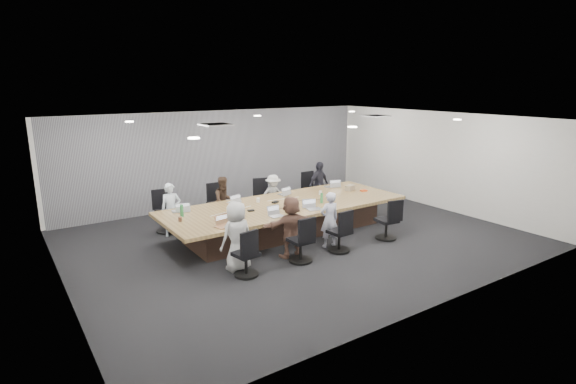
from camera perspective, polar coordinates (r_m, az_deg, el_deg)
floor at (r=10.71m, az=1.20°, el=-5.89°), size 10.00×8.00×0.00m
ceiling at (r=10.12m, az=1.28°, el=9.22°), size 10.00×8.00×0.00m
wall_back at (r=13.73m, az=-8.43°, el=4.37°), size 10.00×0.00×2.80m
wall_front at (r=7.52m, az=19.08°, el=-3.98°), size 10.00×0.00×2.80m
wall_left at (r=8.57m, az=-27.31°, el=-2.65°), size 0.00×8.00×2.80m
wall_right at (r=13.77m, az=18.57°, el=3.83°), size 0.00×8.00×2.80m
curtain at (r=13.66m, az=-8.28°, el=4.32°), size 9.80×0.04×2.80m
conference_table at (r=10.97m, az=-0.29°, el=-3.19°), size 6.00×2.20×0.74m
chair_0 at (r=11.44m, az=-15.14°, el=-2.79°), size 0.67×0.67×0.87m
chair_1 at (r=11.93m, az=-8.77°, el=-1.83°), size 0.59×0.59×0.85m
chair_2 at (r=12.61m, az=-2.74°, el=-1.00°), size 0.68×0.68×0.79m
chair_3 at (r=13.46m, az=3.00°, el=-0.04°), size 0.55×0.55×0.80m
chair_4 at (r=8.62m, az=-5.37°, el=-8.31°), size 0.57×0.57×0.73m
chair_5 at (r=9.24m, az=1.61°, el=-6.60°), size 0.52×0.52×0.77m
chair_6 at (r=9.84m, az=6.53°, el=-5.46°), size 0.54×0.54×0.74m
chair_7 at (r=10.79m, az=12.39°, el=-3.92°), size 0.59×0.59×0.76m
person_0 at (r=11.06m, az=-14.61°, el=-2.20°), size 0.52×0.40×1.29m
laptop_0 at (r=10.53m, az=-13.64°, el=-2.34°), size 0.36×0.28×0.02m
person_1 at (r=11.57m, az=-8.07°, el=-1.19°), size 0.64×0.51×1.29m
laptop_1 at (r=11.07m, az=-6.84°, el=-1.27°), size 0.35×0.28×0.02m
person_2 at (r=12.27m, az=-1.90°, el=-0.49°), size 0.80×0.51×1.17m
laptop_2 at (r=11.78m, az=-0.49°, el=-0.26°), size 0.36×0.28×0.02m
person_3 at (r=13.12m, az=3.93°, el=0.88°), size 0.86×0.51×1.38m
laptop_3 at (r=12.69m, az=5.45°, el=0.70°), size 0.38×0.29×0.02m
person_4 at (r=8.79m, az=-6.51°, el=-5.60°), size 0.73×0.52×1.39m
laptop_4 at (r=9.24m, az=-8.10°, el=-4.33°), size 0.39×0.31×0.02m
person_5 at (r=9.42m, az=0.38°, el=-4.41°), size 1.24×0.45×1.32m
laptop_5 at (r=9.83m, az=-1.42°, el=-3.09°), size 0.31×0.21×0.02m
person_6 at (r=10.02m, az=5.27°, el=-3.52°), size 0.50×0.36×1.27m
laptop_6 at (r=10.40m, az=3.38°, el=-2.17°), size 0.38×0.30×0.02m
bottle_green_left at (r=10.06m, az=-13.34°, el=-2.33°), size 0.10×0.10×0.27m
bottle_green_right at (r=10.94m, az=4.29°, el=-0.78°), size 0.08×0.08×0.24m
bottle_clear at (r=10.37m, az=-7.36°, el=-1.77°), size 0.07×0.07×0.20m
cup_white_far at (r=11.03m, az=-3.81°, el=-1.02°), size 0.11×0.11×0.11m
cup_white_near at (r=11.77m, az=4.14°, el=-0.09°), size 0.09×0.09×0.10m
mug_brown at (r=9.74m, az=-13.53°, el=-3.38°), size 0.10×0.10×0.10m
mic_left at (r=10.28m, az=-4.73°, el=-2.35°), size 0.16×0.13×0.03m
mic_right at (r=10.96m, az=-1.63°, el=-1.29°), size 0.19×0.17×0.03m
stapler at (r=10.29m, az=0.03°, el=-2.19°), size 0.18×0.07×0.07m
canvas_bag at (r=12.32m, az=7.87°, el=0.54°), size 0.30×0.24×0.14m
snack_packet at (r=12.30m, az=9.59°, el=0.19°), size 0.19×0.14×0.04m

